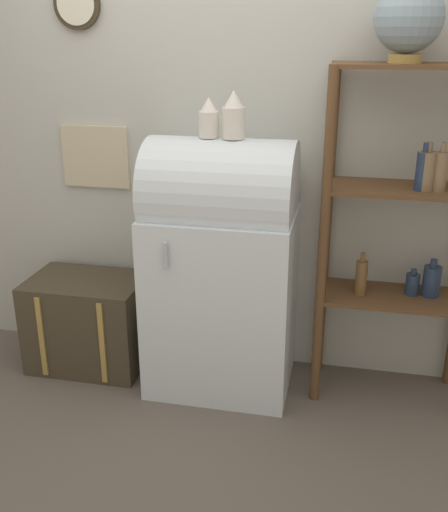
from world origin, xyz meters
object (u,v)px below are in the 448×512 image
at_px(suitcase_trunk, 89,322).
at_px(vase_left, 209,119).
at_px(refrigerator, 222,265).
at_px(vase_center, 234,116).
at_px(globe, 409,18).

bearing_deg(suitcase_trunk, vase_left, -1.94).
bearing_deg(refrigerator, suitcase_trunk, 178.17).
bearing_deg(refrigerator, vase_center, -4.13).
height_order(globe, vase_center, globe).
relative_size(vase_left, vase_center, 0.84).
xyz_separation_m(refrigerator, suitcase_trunk, (-0.81, 0.03, -0.44)).
height_order(refrigerator, globe, globe).
xyz_separation_m(suitcase_trunk, vase_left, (0.75, -0.03, 1.21)).
height_order(refrigerator, vase_left, vase_left).
bearing_deg(vase_center, vase_left, 177.66).
bearing_deg(suitcase_trunk, vase_center, -1.99).
relative_size(refrigerator, vase_center, 5.98).
bearing_deg(globe, refrigerator, -174.79).
distance_m(suitcase_trunk, globe, 2.35).
distance_m(suitcase_trunk, vase_center, 1.50).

